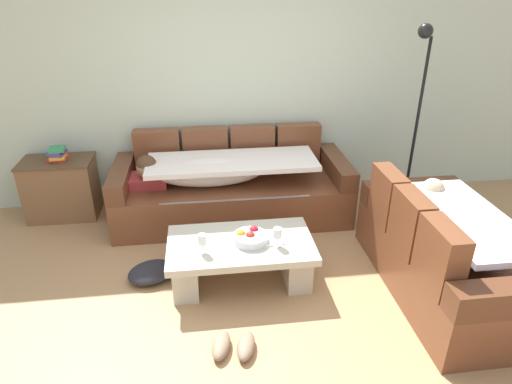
# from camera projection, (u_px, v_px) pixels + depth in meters

# --- Properties ---
(ground_plane) EXTENTS (14.00, 14.00, 0.00)m
(ground_plane) POSITION_uv_depth(u_px,v_px,m) (259.00, 317.00, 3.37)
(ground_plane) COLOR #A97F53
(back_wall) EXTENTS (9.00, 0.10, 2.70)m
(back_wall) POSITION_uv_depth(u_px,v_px,m) (233.00, 79.00, 4.68)
(back_wall) COLOR #B7C7B1
(back_wall) RESTS_ON ground_plane
(couch_along_wall) EXTENTS (2.41, 0.92, 0.88)m
(couch_along_wall) POSITION_uv_depth(u_px,v_px,m) (228.00, 188.00, 4.66)
(couch_along_wall) COLOR brown
(couch_along_wall) RESTS_ON ground_plane
(couch_near_window) EXTENTS (0.92, 1.71, 0.88)m
(couch_near_window) POSITION_uv_depth(u_px,v_px,m) (447.00, 254.00, 3.55)
(couch_near_window) COLOR brown
(couch_near_window) RESTS_ON ground_plane
(coffee_table) EXTENTS (1.20, 0.68, 0.38)m
(coffee_table) POSITION_uv_depth(u_px,v_px,m) (241.00, 256.00, 3.68)
(coffee_table) COLOR #BEB7A2
(coffee_table) RESTS_ON ground_plane
(fruit_bowl) EXTENTS (0.28, 0.28, 0.10)m
(fruit_bowl) POSITION_uv_depth(u_px,v_px,m) (250.00, 237.00, 3.61)
(fruit_bowl) COLOR silver
(fruit_bowl) RESTS_ON coffee_table
(wine_glass_near_left) EXTENTS (0.07, 0.07, 0.17)m
(wine_glass_near_left) POSITION_uv_depth(u_px,v_px,m) (202.00, 240.00, 3.43)
(wine_glass_near_left) COLOR silver
(wine_glass_near_left) RESTS_ON coffee_table
(wine_glass_near_right) EXTENTS (0.07, 0.07, 0.17)m
(wine_glass_near_right) POSITION_uv_depth(u_px,v_px,m) (278.00, 234.00, 3.51)
(wine_glass_near_right) COLOR silver
(wine_glass_near_right) RESTS_ON coffee_table
(open_magazine) EXTENTS (0.31, 0.25, 0.01)m
(open_magazine) POSITION_uv_depth(u_px,v_px,m) (267.00, 240.00, 3.64)
(open_magazine) COLOR white
(open_magazine) RESTS_ON coffee_table
(side_cabinet) EXTENTS (0.72, 0.44, 0.64)m
(side_cabinet) POSITION_uv_depth(u_px,v_px,m) (62.00, 188.00, 4.66)
(side_cabinet) COLOR brown
(side_cabinet) RESTS_ON ground_plane
(book_stack_on_cabinet) EXTENTS (0.19, 0.21, 0.14)m
(book_stack_on_cabinet) POSITION_uv_depth(u_px,v_px,m) (57.00, 154.00, 4.49)
(book_stack_on_cabinet) COLOR red
(book_stack_on_cabinet) RESTS_ON side_cabinet
(floor_lamp) EXTENTS (0.33, 0.31, 1.95)m
(floor_lamp) POSITION_uv_depth(u_px,v_px,m) (416.00, 110.00, 4.49)
(floor_lamp) COLOR black
(floor_lamp) RESTS_ON ground_plane
(pair_of_shoes) EXTENTS (0.35, 0.32, 0.09)m
(pair_of_shoes) POSITION_uv_depth(u_px,v_px,m) (234.00, 346.00, 3.05)
(pair_of_shoes) COLOR #8C7259
(pair_of_shoes) RESTS_ON ground_plane
(crumpled_garment) EXTENTS (0.49, 0.45, 0.12)m
(crumpled_garment) POSITION_uv_depth(u_px,v_px,m) (151.00, 272.00, 3.78)
(crumpled_garment) COLOR #232328
(crumpled_garment) RESTS_ON ground_plane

